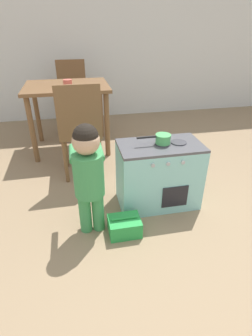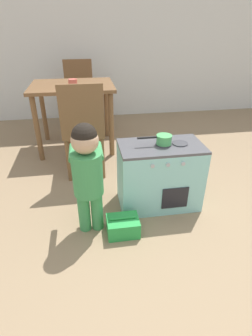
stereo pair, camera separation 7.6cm
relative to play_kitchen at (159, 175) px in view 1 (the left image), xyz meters
name	(u,v)px [view 1 (the left image)]	position (x,y,z in m)	size (l,w,h in m)	color
ground_plane	(177,285)	(-0.13, -0.81, -0.27)	(16.00, 16.00, 0.00)	#8E7556
wall_back	(101,26)	(-0.13, 2.47, 1.03)	(10.00, 0.06, 2.60)	silver
play_kitchen	(159,175)	(0.00, 0.00, 0.00)	(0.65, 0.38, 0.55)	#8CD1CC
toy_pot	(162,138)	(0.01, 0.00, 0.32)	(0.26, 0.12, 0.07)	#4CAD5B
child_figure	(88,169)	(-0.57, -0.22, 0.24)	(0.23, 0.34, 0.83)	#3D9351
toy_basket	(125,226)	(-0.35, -0.32, -0.21)	(0.23, 0.18, 0.14)	green
dining_table	(68,96)	(-0.68, 1.27, 0.36)	(0.91, 0.71, 0.75)	brown
dining_chair_near	(80,129)	(-0.59, 0.57, 0.22)	(0.38, 0.38, 0.92)	brown
dining_chair_far	(73,94)	(-0.61, 1.95, 0.22)	(0.38, 0.38, 0.92)	brown
cup_on_table	(68,84)	(-0.66, 1.10, 0.53)	(0.09, 0.09, 0.09)	#D15B4C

